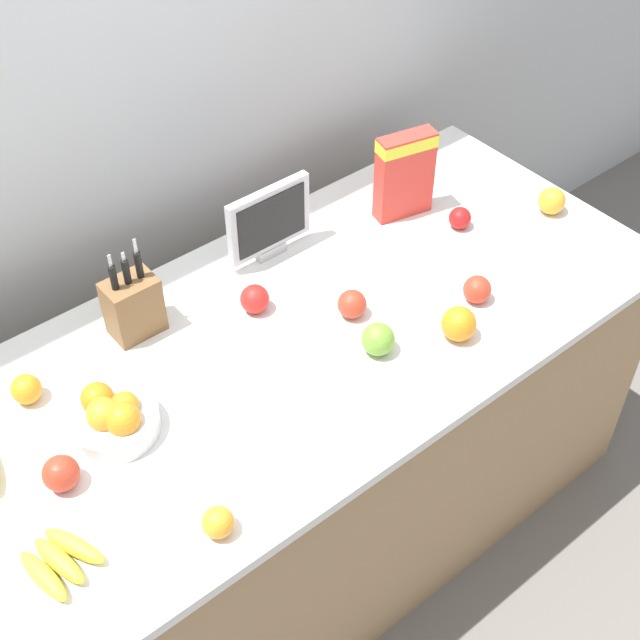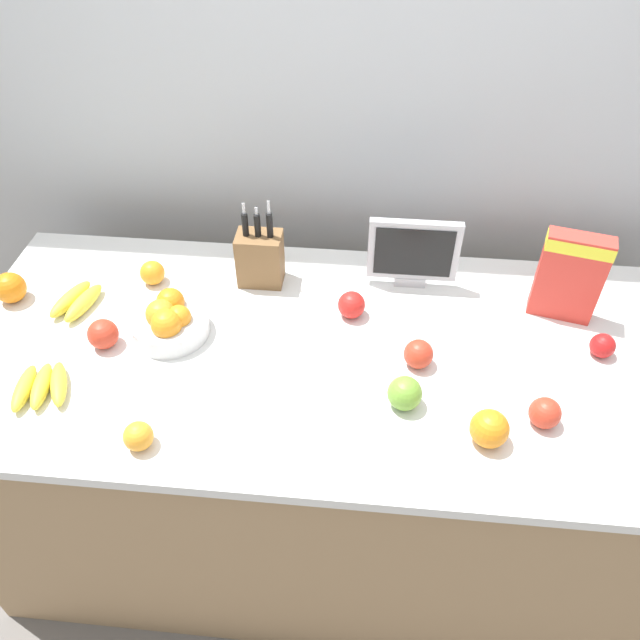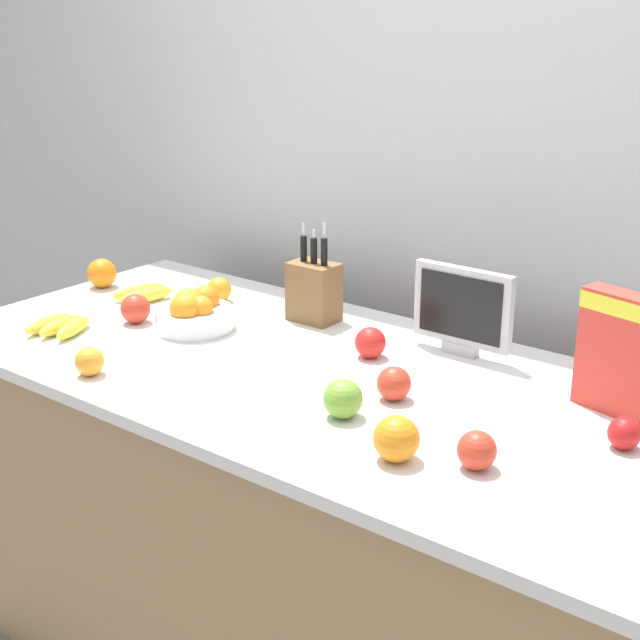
{
  "view_description": "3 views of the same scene",
  "coord_description": "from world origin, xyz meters",
  "px_view_note": "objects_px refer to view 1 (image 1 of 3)",
  "views": [
    {
      "loc": [
        -0.92,
        -1.26,
        2.47
      ],
      "look_at": [
        0.09,
        -0.03,
        0.92
      ],
      "focal_mm": 50.0,
      "sensor_mm": 36.0,
      "label": 1
    },
    {
      "loc": [
        0.05,
        -1.16,
        2.05
      ],
      "look_at": [
        -0.07,
        0.02,
        0.97
      ],
      "focal_mm": 35.0,
      "sensor_mm": 36.0,
      "label": 2
    },
    {
      "loc": [
        1.15,
        -1.53,
        1.69
      ],
      "look_at": [
        -0.08,
        0.05,
        0.98
      ],
      "focal_mm": 50.0,
      "sensor_mm": 36.0,
      "label": 3
    }
  ],
  "objects_px": {
    "apple_rightmost": "(378,339)",
    "apple_by_knife_block": "(352,304)",
    "orange_front_center": "(26,389)",
    "knife_block": "(133,305)",
    "banana_bunch_right": "(59,561)",
    "apple_front": "(477,289)",
    "cereal_box": "(405,172)",
    "apple_leftmost": "(460,218)",
    "orange_front_right": "(552,201)",
    "small_monitor": "(269,221)",
    "orange_mid_left": "(218,522)",
    "orange_front_left": "(459,324)",
    "apple_rear": "(61,473)",
    "apple_middle": "(255,299)",
    "fruit_bowl": "(113,417)"
  },
  "relations": [
    {
      "from": "banana_bunch_right",
      "to": "apple_leftmost",
      "type": "relative_size",
      "value": 2.71
    },
    {
      "from": "banana_bunch_right",
      "to": "apple_front",
      "type": "distance_m",
      "value": 1.21
    },
    {
      "from": "apple_rightmost",
      "to": "orange_mid_left",
      "type": "relative_size",
      "value": 1.22
    },
    {
      "from": "apple_middle",
      "to": "orange_front_center",
      "type": "xyz_separation_m",
      "value": [
        -0.59,
        0.09,
        -0.0
      ]
    },
    {
      "from": "apple_by_knife_block",
      "to": "apple_middle",
      "type": "bearing_deg",
      "value": 136.41
    },
    {
      "from": "apple_rear",
      "to": "apple_leftmost",
      "type": "distance_m",
      "value": 1.3
    },
    {
      "from": "apple_leftmost",
      "to": "orange_front_right",
      "type": "height_order",
      "value": "orange_front_right"
    },
    {
      "from": "apple_middle",
      "to": "orange_front_right",
      "type": "relative_size",
      "value": 0.96
    },
    {
      "from": "cereal_box",
      "to": "apple_middle",
      "type": "height_order",
      "value": "cereal_box"
    },
    {
      "from": "apple_by_knife_block",
      "to": "orange_mid_left",
      "type": "bearing_deg",
      "value": -153.42
    },
    {
      "from": "orange_mid_left",
      "to": "orange_front_left",
      "type": "relative_size",
      "value": 0.77
    },
    {
      "from": "apple_by_knife_block",
      "to": "apple_leftmost",
      "type": "xyz_separation_m",
      "value": [
        0.48,
        0.08,
        -0.01
      ]
    },
    {
      "from": "cereal_box",
      "to": "apple_by_knife_block",
      "type": "distance_m",
      "value": 0.47
    },
    {
      "from": "knife_block",
      "to": "orange_front_left",
      "type": "relative_size",
      "value": 3.1
    },
    {
      "from": "fruit_bowl",
      "to": "orange_mid_left",
      "type": "bearing_deg",
      "value": -85.32
    },
    {
      "from": "apple_leftmost",
      "to": "small_monitor",
      "type": "bearing_deg",
      "value": 153.9
    },
    {
      "from": "knife_block",
      "to": "orange_front_left",
      "type": "xyz_separation_m",
      "value": [
        0.61,
        -0.53,
        -0.04
      ]
    },
    {
      "from": "fruit_bowl",
      "to": "apple_rear",
      "type": "distance_m",
      "value": 0.17
    },
    {
      "from": "orange_mid_left",
      "to": "orange_front_right",
      "type": "bearing_deg",
      "value": 11.59
    },
    {
      "from": "cereal_box",
      "to": "banana_bunch_right",
      "type": "relative_size",
      "value": 1.49
    },
    {
      "from": "apple_middle",
      "to": "orange_front_left",
      "type": "distance_m",
      "value": 0.52
    },
    {
      "from": "banana_bunch_right",
      "to": "apple_by_knife_block",
      "type": "xyz_separation_m",
      "value": [
        0.92,
        0.18,
        0.02
      ]
    },
    {
      "from": "knife_block",
      "to": "apple_rear",
      "type": "height_order",
      "value": "knife_block"
    },
    {
      "from": "fruit_bowl",
      "to": "apple_front",
      "type": "bearing_deg",
      "value": -12.79
    },
    {
      "from": "apple_rear",
      "to": "apple_front",
      "type": "bearing_deg",
      "value": -7.88
    },
    {
      "from": "cereal_box",
      "to": "apple_by_knife_block",
      "type": "relative_size",
      "value": 3.44
    },
    {
      "from": "apple_rightmost",
      "to": "orange_front_right",
      "type": "distance_m",
      "value": 0.78
    },
    {
      "from": "apple_rightmost",
      "to": "orange_front_right",
      "type": "bearing_deg",
      "value": 7.57
    },
    {
      "from": "knife_block",
      "to": "orange_mid_left",
      "type": "relative_size",
      "value": 4.04
    },
    {
      "from": "apple_by_knife_block",
      "to": "orange_front_center",
      "type": "height_order",
      "value": "apple_by_knife_block"
    },
    {
      "from": "apple_rightmost",
      "to": "apple_by_knife_block",
      "type": "height_order",
      "value": "apple_rightmost"
    },
    {
      "from": "small_monitor",
      "to": "orange_front_right",
      "type": "relative_size",
      "value": 3.25
    },
    {
      "from": "small_monitor",
      "to": "knife_block",
      "type": "bearing_deg",
      "value": -177.1
    },
    {
      "from": "orange_front_center",
      "to": "orange_front_right",
      "type": "bearing_deg",
      "value": -11.17
    },
    {
      "from": "cereal_box",
      "to": "orange_front_left",
      "type": "distance_m",
      "value": 0.53
    },
    {
      "from": "apple_front",
      "to": "apple_middle",
      "type": "height_order",
      "value": "apple_middle"
    },
    {
      "from": "apple_rightmost",
      "to": "knife_block",
      "type": "bearing_deg",
      "value": 133.69
    },
    {
      "from": "orange_front_right",
      "to": "orange_front_center",
      "type": "height_order",
      "value": "orange_front_right"
    },
    {
      "from": "banana_bunch_right",
      "to": "apple_rear",
      "type": "distance_m",
      "value": 0.2
    },
    {
      "from": "banana_bunch_right",
      "to": "apple_by_knife_block",
      "type": "height_order",
      "value": "apple_by_knife_block"
    },
    {
      "from": "fruit_bowl",
      "to": "apple_front",
      "type": "relative_size",
      "value": 2.78
    },
    {
      "from": "knife_block",
      "to": "apple_rightmost",
      "type": "bearing_deg",
      "value": -46.31
    },
    {
      "from": "fruit_bowl",
      "to": "orange_front_left",
      "type": "relative_size",
      "value": 2.32
    },
    {
      "from": "knife_block",
      "to": "apple_front",
      "type": "xyz_separation_m",
      "value": [
        0.75,
        -0.46,
        -0.05
      ]
    },
    {
      "from": "apple_leftmost",
      "to": "orange_front_center",
      "type": "bearing_deg",
      "value": 171.82
    },
    {
      "from": "orange_front_left",
      "to": "apple_middle",
      "type": "bearing_deg",
      "value": 129.96
    },
    {
      "from": "fruit_bowl",
      "to": "apple_leftmost",
      "type": "distance_m",
      "value": 1.14
    },
    {
      "from": "banana_bunch_right",
      "to": "orange_front_left",
      "type": "relative_size",
      "value": 1.96
    },
    {
      "from": "orange_front_left",
      "to": "apple_by_knife_block",
      "type": "bearing_deg",
      "value": 124.08
    },
    {
      "from": "apple_leftmost",
      "to": "orange_front_left",
      "type": "bearing_deg",
      "value": -136.29
    }
  ]
}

